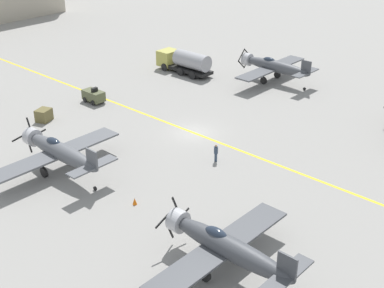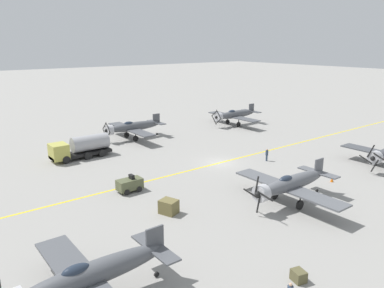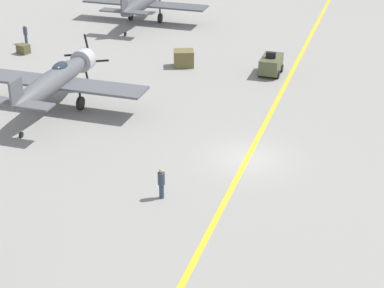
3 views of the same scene
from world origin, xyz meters
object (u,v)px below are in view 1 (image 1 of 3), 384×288
tow_tractor (94,96)px  supply_crate_mid_lane (44,115)px  airplane_near_left (225,246)px  airplane_mid_right (274,66)px  airplane_mid_left (59,151)px  ground_crew_walking (216,152)px  fuel_tanker (184,61)px  traffic_cone (135,201)px

tow_tractor → supply_crate_mid_lane: tow_tractor is taller
airplane_near_left → tow_tractor: airplane_near_left is taller
airplane_near_left → airplane_mid_right: airplane_near_left is taller
airplane_mid_left → tow_tractor: size_ratio=4.62×
airplane_near_left → supply_crate_mid_lane: (6.07, 29.09, -1.37)m
supply_crate_mid_lane → airplane_mid_right: bearing=-22.4°
ground_crew_walking → fuel_tanker: bearing=49.4°
airplane_mid_left → tow_tractor: airplane_mid_left is taller
ground_crew_walking → supply_crate_mid_lane: (-5.12, 19.04, -0.26)m
airplane_mid_right → traffic_cone: size_ratio=21.82×
airplane_mid_left → supply_crate_mid_lane: (5.30, 10.47, -1.37)m
airplane_mid_right → ground_crew_walking: 22.59m
airplane_mid_left → traffic_cone: (0.75, -8.48, -1.74)m
supply_crate_mid_lane → airplane_mid_left: bearing=-116.8°
airplane_near_left → fuel_tanker: size_ratio=1.50×
traffic_cone → ground_crew_walking: bearing=-0.5°
ground_crew_walking → tow_tractor: bearing=85.1°
supply_crate_mid_lane → traffic_cone: supply_crate_mid_lane is taller
airplane_mid_right → airplane_mid_left: size_ratio=1.00×
airplane_near_left → ground_crew_walking: 15.09m
airplane_near_left → supply_crate_mid_lane: bearing=90.4°
fuel_tanker → supply_crate_mid_lane: (-21.27, 0.19, -0.87)m
tow_tractor → ground_crew_walking: 19.41m
airplane_mid_right → fuel_tanker: (-4.84, 10.58, -0.50)m
airplane_mid_left → fuel_tanker: size_ratio=1.50×
fuel_tanker → traffic_cone: 31.94m
airplane_mid_right → tow_tractor: airplane_mid_right is taller
fuel_tanker → supply_crate_mid_lane: fuel_tanker is taller
airplane_mid_right → supply_crate_mid_lane: bearing=154.0°
airplane_mid_left → traffic_cone: 8.69m
airplane_mid_right → supply_crate_mid_lane: airplane_mid_right is taller
airplane_mid_right → airplane_mid_left: 31.41m
fuel_tanker → tow_tractor: size_ratio=3.08×
tow_tractor → ground_crew_walking: tow_tractor is taller
tow_tractor → ground_crew_walking: size_ratio=1.57×
airplane_mid_right → ground_crew_walking: (-20.99, -8.27, -1.11)m
traffic_cone → supply_crate_mid_lane: bearing=76.5°
airplane_near_left → fuel_tanker: 39.79m
ground_crew_walking → supply_crate_mid_lane: size_ratio=1.08×
airplane_mid_left → fuel_tanker: 28.49m
airplane_near_left → supply_crate_mid_lane: size_ratio=7.83×
airplane_mid_left → ground_crew_walking: airplane_mid_left is taller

